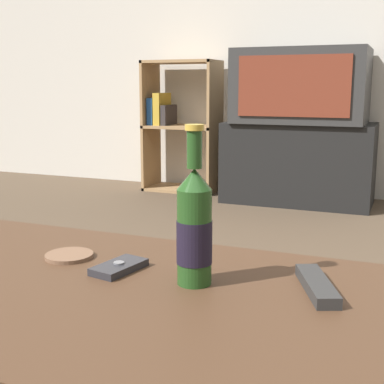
{
  "coord_description": "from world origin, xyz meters",
  "views": [
    {
      "loc": [
        0.49,
        -0.76,
        0.75
      ],
      "look_at": [
        0.03,
        0.37,
        0.51
      ],
      "focal_mm": 50.0,
      "sensor_mm": 36.0,
      "label": 1
    }
  ],
  "objects_px": {
    "bookshelf": "(178,123)",
    "remote_control": "(317,285)",
    "beer_bottle": "(194,227)",
    "cell_phone": "(120,267)",
    "television": "(301,86)",
    "tv_stand": "(298,163)"
  },
  "relations": [
    {
      "from": "tv_stand",
      "to": "bookshelf",
      "type": "distance_m",
      "value": 0.93
    },
    {
      "from": "bookshelf",
      "to": "beer_bottle",
      "type": "height_order",
      "value": "bookshelf"
    },
    {
      "from": "beer_bottle",
      "to": "remote_control",
      "type": "bearing_deg",
      "value": 12.28
    },
    {
      "from": "television",
      "to": "cell_phone",
      "type": "bearing_deg",
      "value": -86.35
    },
    {
      "from": "bookshelf",
      "to": "beer_bottle",
      "type": "xyz_separation_m",
      "value": [
        1.22,
        -2.74,
        0.03
      ]
    },
    {
      "from": "bookshelf",
      "to": "beer_bottle",
      "type": "bearing_deg",
      "value": -65.91
    },
    {
      "from": "tv_stand",
      "to": "beer_bottle",
      "type": "bearing_deg",
      "value": -83.05
    },
    {
      "from": "television",
      "to": "beer_bottle",
      "type": "distance_m",
      "value": 2.67
    },
    {
      "from": "remote_control",
      "to": "beer_bottle",
      "type": "bearing_deg",
      "value": 169.52
    },
    {
      "from": "beer_bottle",
      "to": "remote_control",
      "type": "height_order",
      "value": "beer_bottle"
    },
    {
      "from": "television",
      "to": "cell_phone",
      "type": "distance_m",
      "value": 2.66
    },
    {
      "from": "remote_control",
      "to": "cell_phone",
      "type": "bearing_deg",
      "value": 163.14
    },
    {
      "from": "bookshelf",
      "to": "beer_bottle",
      "type": "distance_m",
      "value": 3.0
    },
    {
      "from": "tv_stand",
      "to": "bookshelf",
      "type": "height_order",
      "value": "bookshelf"
    },
    {
      "from": "bookshelf",
      "to": "remote_control",
      "type": "distance_m",
      "value": 3.05
    },
    {
      "from": "beer_bottle",
      "to": "cell_phone",
      "type": "distance_m",
      "value": 0.18
    },
    {
      "from": "tv_stand",
      "to": "cell_phone",
      "type": "height_order",
      "value": "tv_stand"
    },
    {
      "from": "bookshelf",
      "to": "remote_control",
      "type": "relative_size",
      "value": 5.54
    },
    {
      "from": "beer_bottle",
      "to": "cell_phone",
      "type": "bearing_deg",
      "value": 177.16
    },
    {
      "from": "television",
      "to": "remote_control",
      "type": "relative_size",
      "value": 4.85
    },
    {
      "from": "bookshelf",
      "to": "cell_phone",
      "type": "height_order",
      "value": "bookshelf"
    },
    {
      "from": "beer_bottle",
      "to": "television",
      "type": "bearing_deg",
      "value": 96.96
    }
  ]
}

